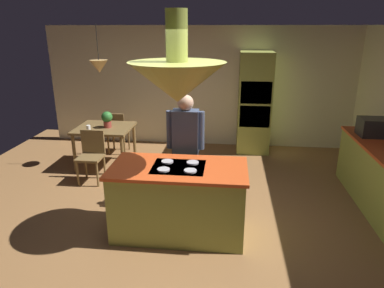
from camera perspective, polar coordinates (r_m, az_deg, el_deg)
name	(u,v)px	position (r m, az deg, el deg)	size (l,w,h in m)	color
ground	(181,223)	(4.83, -1.74, -12.83)	(8.16, 8.16, 0.00)	olive
wall_back	(203,87)	(7.64, 1.78, 9.33)	(6.80, 0.10, 2.55)	beige
kitchen_island	(179,200)	(4.43, -2.16, -9.13)	(1.67, 0.87, 0.93)	#939E42
oven_tower	(254,103)	(7.28, 10.21, 6.60)	(0.66, 0.62, 2.06)	#939E42
dining_table	(105,132)	(6.66, -14.13, 1.87)	(1.01, 0.91, 0.76)	brown
person_at_island	(185,145)	(4.87, -1.08, -0.10)	(0.53, 0.22, 1.66)	tan
range_hood	(177,80)	(3.95, -2.43, 10.48)	(1.10, 1.10, 1.00)	#939E42
pendant_light_over_table	(99,66)	(6.43, -14.99, 12.20)	(0.32, 0.32, 0.82)	#E0B266
chair_facing_island	(92,153)	(6.11, -16.15, -1.35)	(0.40, 0.40, 0.87)	brown
chair_by_back_wall	(117,130)	(7.32, -12.25, 2.27)	(0.40, 0.40, 0.87)	brown
potted_plant_on_table	(107,119)	(6.54, -13.76, 4.08)	(0.20, 0.20, 0.30)	#99382D
cup_on_table	(88,128)	(6.49, -16.62, 2.58)	(0.07, 0.07, 0.09)	white
microwave_on_counter	(375,127)	(6.07, 27.80, 2.45)	(0.46, 0.36, 0.28)	#232326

